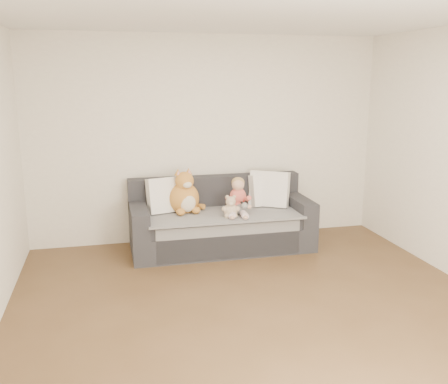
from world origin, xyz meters
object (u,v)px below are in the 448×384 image
plush_cat (185,196)px  teddy_bear (231,208)px  sippy_cup (230,210)px  toddler (238,199)px  sofa (220,223)px

plush_cat → teddy_bear: size_ratio=2.09×
teddy_bear → plush_cat: bearing=154.7°
teddy_bear → sippy_cup: (0.02, 0.10, -0.05)m
plush_cat → sippy_cup: plush_cat is taller
toddler → plush_cat: (-0.61, 0.21, 0.02)m
plush_cat → teddy_bear: bearing=-46.4°
sofa → teddy_bear: 0.42m
sofa → plush_cat: 0.57m
sippy_cup → toddler: bearing=16.1°
teddy_bear → sippy_cup: teddy_bear is taller
sofa → plush_cat: bearing=175.9°
toddler → plush_cat: size_ratio=0.81×
toddler → plush_cat: plush_cat is taller
sofa → teddy_bear: bearing=-80.9°
toddler → sippy_cup: bearing=-151.1°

